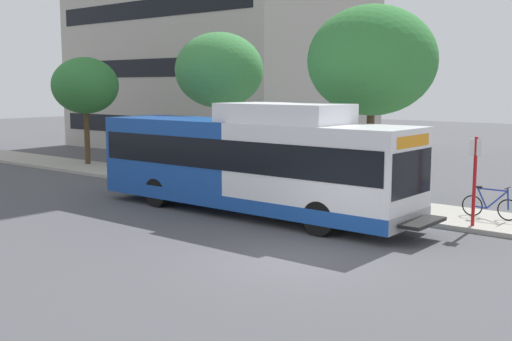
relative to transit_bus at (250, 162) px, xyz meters
name	(u,v)px	position (x,y,z in m)	size (l,w,h in m)	color
ground_plane	(93,217)	(-3.59, 3.61, -1.70)	(120.00, 120.00, 0.00)	#4C4C51
sidewalk_curb	(275,193)	(3.41, 1.61, -1.63)	(3.00, 56.00, 0.14)	#A8A399
transit_bus	(250,162)	(0.00, 0.00, 0.00)	(2.58, 12.25, 3.65)	white
bus_stop_sign_pole	(475,174)	(2.30, -6.57, -0.05)	(0.10, 0.36, 2.60)	red
bicycle_parked	(490,205)	(3.63, -6.61, -1.14)	(0.52, 1.76, 1.02)	black
street_tree_near_stop	(372,61)	(4.47, -1.92, 3.37)	(4.60, 4.60, 6.90)	#4C3823
street_tree_mid_block	(219,71)	(4.21, 5.23, 3.13)	(3.75, 3.75, 6.30)	#4C3823
street_tree_far_block	(85,86)	(4.01, 14.48, 2.49)	(3.41, 3.41, 5.52)	#4C3823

